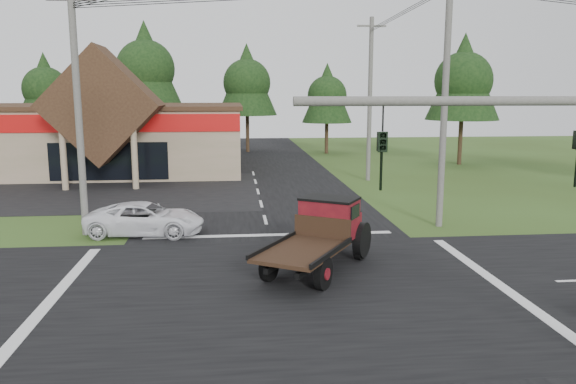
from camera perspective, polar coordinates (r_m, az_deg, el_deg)
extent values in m
plane|color=#34491A|center=(17.84, -0.47, -10.06)|extent=(120.00, 120.00, 0.00)
cube|color=black|center=(17.84, -0.47, -10.03)|extent=(12.00, 120.00, 0.02)
cube|color=black|center=(17.84, -0.47, -10.03)|extent=(120.00, 12.00, 0.02)
cube|color=black|center=(38.31, -24.55, -0.05)|extent=(28.00, 14.00, 0.02)
cube|color=gray|center=(49.03, -22.86, 5.02)|extent=(30.00, 15.00, 5.00)
cube|color=#372116|center=(48.91, -23.07, 7.99)|extent=(30.40, 15.40, 0.30)
cube|color=#9F0C0C|center=(41.79, -26.05, 6.25)|extent=(30.00, 0.12, 1.20)
cube|color=#372116|center=(39.14, -18.34, 8.33)|extent=(7.78, 4.00, 7.78)
cylinder|color=gray|center=(38.25, -21.83, 3.13)|extent=(0.40, 0.40, 4.00)
cylinder|color=gray|center=(37.26, -15.32, 3.33)|extent=(0.40, 0.40, 4.00)
cube|color=black|center=(40.35, -17.74, 2.98)|extent=(8.00, 0.08, 2.60)
cylinder|color=#595651|center=(10.45, 23.17, 8.50)|extent=(8.00, 0.16, 0.16)
imported|color=black|center=(9.59, 9.50, 3.10)|extent=(0.16, 0.20, 1.00)
cylinder|color=#595651|center=(25.55, -20.52, 7.44)|extent=(0.30, 0.30, 10.50)
cylinder|color=#595651|center=(26.45, 15.63, 8.85)|extent=(0.30, 0.30, 11.50)
cylinder|color=#595651|center=(39.84, 8.31, 9.18)|extent=(0.30, 0.30, 11.20)
cube|color=#595651|center=(40.08, 8.50, 16.35)|extent=(2.00, 0.12, 0.12)
cylinder|color=#332316|center=(61.70, -23.12, 5.18)|extent=(0.36, 0.36, 3.50)
cone|color=black|center=(61.54, -23.44, 9.86)|extent=(5.60, 5.60, 6.60)
sphere|color=black|center=(61.54, -23.42, 9.58)|extent=(4.40, 4.40, 4.40)
cylinder|color=#332316|center=(58.44, -14.01, 5.97)|extent=(0.36, 0.36, 4.55)
cone|color=black|center=(58.38, -14.29, 12.41)|extent=(7.28, 7.28, 8.58)
sphere|color=black|center=(58.36, -14.27, 12.03)|extent=(5.72, 5.72, 5.72)
cylinder|color=#332316|center=(58.86, -4.13, 5.93)|extent=(0.36, 0.36, 3.85)
cone|color=black|center=(58.72, -4.20, 11.34)|extent=(6.16, 6.16, 7.26)
sphere|color=black|center=(58.72, -4.20, 11.02)|extent=(4.84, 4.84, 4.84)
cylinder|color=#332316|center=(57.66, 3.94, 5.50)|extent=(0.36, 0.36, 3.15)
cone|color=black|center=(57.48, 3.99, 10.02)|extent=(5.04, 5.04, 5.94)
sphere|color=black|center=(57.48, 3.99, 9.75)|extent=(3.96, 3.96, 3.96)
cylinder|color=#332316|center=(50.77, 17.09, 4.86)|extent=(0.36, 0.36, 3.85)
cone|color=black|center=(50.61, 17.42, 11.13)|extent=(6.16, 6.16, 7.26)
sphere|color=black|center=(50.60, 17.40, 10.76)|extent=(4.84, 4.84, 4.84)
imported|color=white|center=(25.34, -14.29, -2.64)|extent=(5.25, 2.79, 1.41)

